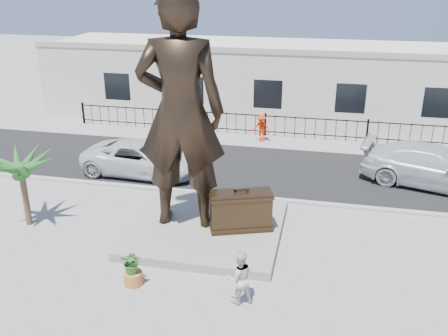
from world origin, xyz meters
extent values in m
plane|color=#9E9991|center=(0.00, 0.00, 0.00)|extent=(100.00, 100.00, 0.00)
cube|color=black|center=(0.00, 8.00, 0.01)|extent=(40.00, 7.00, 0.01)
cube|color=#A5A399|center=(0.00, 4.50, 0.06)|extent=(40.00, 0.25, 0.12)
cube|color=#9E9991|center=(0.00, 12.00, 0.01)|extent=(40.00, 2.50, 0.02)
cube|color=gray|center=(-0.50, 1.50, 0.15)|extent=(5.20, 5.20, 0.30)
cube|color=black|center=(0.00, 12.80, 0.60)|extent=(22.00, 0.10, 1.20)
cube|color=silver|center=(0.00, 17.00, 2.20)|extent=(28.00, 7.00, 4.40)
imported|color=black|center=(-1.37, 1.55, 4.35)|extent=(3.15, 2.25, 8.10)
cube|color=#332415|center=(0.73, 1.35, 1.03)|extent=(2.17, 1.33, 1.46)
imported|color=silver|center=(1.36, -2.22, 0.81)|extent=(0.97, 0.89, 1.61)
imported|color=silver|center=(-4.73, 6.12, 0.75)|extent=(5.46, 2.75, 1.48)
imported|color=silver|center=(7.95, 7.52, 0.87)|extent=(6.38, 3.90, 1.73)
imported|color=red|center=(-0.06, 11.72, 0.78)|extent=(1.08, 0.77, 1.51)
cylinder|color=#B67030|center=(-1.88, -2.06, 0.20)|extent=(0.56, 0.56, 0.40)
imported|color=#2F6F24|center=(-1.88, -2.06, 0.76)|extent=(0.66, 0.58, 0.72)
camera|label=1|loc=(3.42, -13.71, 8.80)|focal=40.00mm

